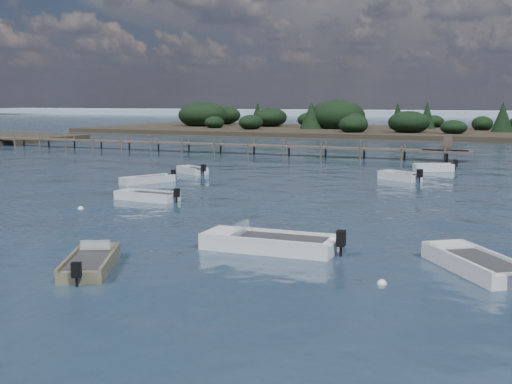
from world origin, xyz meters
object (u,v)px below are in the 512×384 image
at_px(dinghy_extra_a, 147,181).
at_px(tender_far_grey_b, 433,169).
at_px(dinghy_near_olive, 91,265).
at_px(dinghy_mid_white_a, 269,246).
at_px(jetty, 217,145).
at_px(dinghy_mid_grey, 147,198).
at_px(tender_far_grey, 192,172).
at_px(dinghy_extra_b, 475,266).
at_px(tender_far_white, 400,178).

xyz_separation_m(dinghy_extra_a, tender_far_grey_b, (18.01, 16.80, 0.03)).
distance_m(dinghy_near_olive, tender_far_grey_b, 38.75).
distance_m(dinghy_mid_white_a, tender_far_grey_b, 32.97).
bearing_deg(jetty, dinghy_extra_a, -73.53).
xyz_separation_m(dinghy_extra_a, dinghy_near_olive, (11.67, -21.42, -0.01)).
distance_m(dinghy_mid_grey, jetty, 35.62).
distance_m(tender_far_grey, tender_far_grey_b, 20.66).
bearing_deg(dinghy_extra_a, tender_far_grey_b, 43.01).
bearing_deg(tender_far_grey, dinghy_mid_grey, -71.54).
height_order(dinghy_extra_a, dinghy_near_olive, dinghy_near_olive).
bearing_deg(dinghy_extra_a, dinghy_mid_white_a, -44.54).
height_order(dinghy_extra_b, tender_far_white, tender_far_white).
bearing_deg(dinghy_mid_white_a, dinghy_extra_b, -0.30).
xyz_separation_m(dinghy_mid_grey, tender_far_white, (12.10, 16.16, 0.03)).
distance_m(tender_far_grey, dinghy_mid_grey, 14.47).
bearing_deg(tender_far_grey_b, dinghy_mid_grey, -119.56).
bearing_deg(jetty, tender_far_grey_b, -20.47).
distance_m(dinghy_extra_a, dinghy_mid_white_a, 23.00).
bearing_deg(dinghy_extra_b, dinghy_mid_grey, 155.02).
height_order(dinghy_mid_grey, jetty, jetty).
bearing_deg(dinghy_mid_grey, dinghy_near_olive, -63.75).
bearing_deg(tender_far_white, tender_far_grey_b, 79.73).
bearing_deg(tender_far_grey, tender_far_white, 8.29).
xyz_separation_m(dinghy_extra_a, tender_far_white, (16.63, 9.20, 0.03)).
bearing_deg(tender_far_grey_b, dinghy_near_olive, -99.42).
height_order(dinghy_extra_b, dinghy_mid_grey, dinghy_extra_b).
bearing_deg(jetty, dinghy_mid_white_a, -60.37).
relative_size(tender_far_grey, dinghy_near_olive, 0.79).
relative_size(dinghy_mid_grey, jetty, 0.07).
bearing_deg(dinghy_extra_a, dinghy_extra_b, -33.63).
xyz_separation_m(dinghy_extra_a, dinghy_mid_white_a, (16.39, -16.13, 0.03)).
height_order(dinghy_extra_b, dinghy_near_olive, dinghy_extra_b).
distance_m(dinghy_near_olive, jetty, 51.69).
height_order(dinghy_near_olive, dinghy_mid_white_a, dinghy_mid_white_a).
relative_size(dinghy_extra_b, tender_far_grey_b, 1.30).
height_order(dinghy_extra_a, tender_far_grey_b, tender_far_grey_b).
height_order(dinghy_mid_white_a, dinghy_mid_grey, dinghy_mid_white_a).
xyz_separation_m(dinghy_extra_b, dinghy_mid_grey, (-19.78, 9.21, -0.02)).
bearing_deg(tender_far_grey, dinghy_near_olive, -67.44).
relative_size(dinghy_extra_a, tender_far_grey_b, 1.17).
height_order(dinghy_extra_a, dinghy_mid_grey, dinghy_mid_grey).
distance_m(dinghy_mid_white_a, jetty, 48.99).
distance_m(dinghy_mid_white_a, dinghy_mid_grey, 14.99).
distance_m(dinghy_extra_b, dinghy_near_olive, 13.70).
height_order(dinghy_extra_b, dinghy_mid_white_a, dinghy_mid_white_a).
height_order(dinghy_near_olive, jetty, jetty).
bearing_deg(dinghy_extra_a, tender_far_white, 28.95).
relative_size(tender_far_grey, dinghy_mid_white_a, 0.58).
distance_m(tender_far_grey, jetty, 21.17).
bearing_deg(jetty, tender_far_grey, -68.45).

